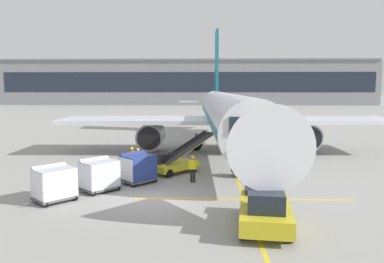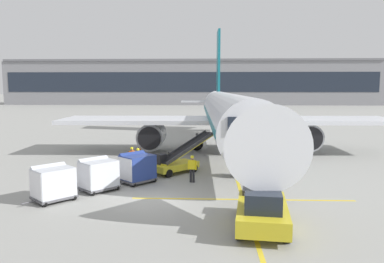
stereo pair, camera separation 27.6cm
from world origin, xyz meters
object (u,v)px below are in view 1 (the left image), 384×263
object	(u,v)px
baggage_cart_lead	(138,167)
safety_cone_engine_keepout	(140,151)
baggage_cart_third	(54,183)
belt_loader	(177,161)
ground_crew_by_loader	(138,159)
parked_airplane	(227,115)
baggage_cart_second	(99,174)
ground_crew_by_carts	(132,157)
safety_cone_nose_mark	(133,154)
ground_crew_marshaller	(193,167)
pushback_tug	(265,210)
safety_cone_wingtip	(138,150)

from	to	relation	value
baggage_cart_lead	safety_cone_engine_keepout	size ratio (longest dim) A/B	3.98
baggage_cart_lead	baggage_cart_third	distance (m)	5.46
belt_loader	ground_crew_by_loader	bearing A→B (deg)	-178.00
baggage_cart_third	belt_loader	bearing A→B (deg)	48.95
parked_airplane	baggage_cart_lead	bearing A→B (deg)	-118.49
parked_airplane	baggage_cart_second	size ratio (longest dim) A/B	15.87
baggage_cart_lead	safety_cone_engine_keepout	world-z (taller)	baggage_cart_lead
ground_crew_by_carts	safety_cone_nose_mark	xyz separation A→B (m)	(-0.88, 4.86, -0.62)
baggage_cart_second	baggage_cart_third	bearing A→B (deg)	-131.87
ground_crew_marshaller	safety_cone_engine_keepout	size ratio (longest dim) A/B	2.72
ground_crew_by_loader	safety_cone_nose_mark	size ratio (longest dim) A/B	2.26
pushback_tug	safety_cone_nose_mark	xyz separation A→B (m)	(-8.68, 15.78, -0.45)
pushback_tug	ground_crew_by_loader	xyz separation A→B (m)	(-7.27, 10.45, 0.17)
baggage_cart_third	ground_crew_by_carts	distance (m)	7.85
belt_loader	ground_crew_by_carts	world-z (taller)	belt_loader
baggage_cart_second	ground_crew_by_loader	distance (m)	5.05
belt_loader	baggage_cart_second	xyz separation A→B (m)	(-4.24, -4.93, 0.17)
pushback_tug	ground_crew_by_carts	distance (m)	13.42
belt_loader	safety_cone_engine_keepout	distance (m)	7.99
baggage_cart_second	safety_cone_wingtip	size ratio (longest dim) A/B	4.16
ground_crew_by_loader	safety_cone_nose_mark	distance (m)	5.55
safety_cone_nose_mark	ground_crew_by_carts	bearing A→B (deg)	-79.70
ground_crew_by_loader	ground_crew_by_carts	xyz separation A→B (m)	(-0.52, 0.47, 0.00)
ground_crew_by_carts	ground_crew_marshaller	bearing A→B (deg)	-35.26
baggage_cart_lead	parked_airplane	bearing A→B (deg)	61.51
baggage_cart_second	safety_cone_wingtip	distance (m)	12.45
baggage_cart_third	ground_crew_by_loader	world-z (taller)	baggage_cart_third
parked_airplane	baggage_cart_third	xyz separation A→B (m)	(-10.09, -15.63, -2.47)
ground_crew_marshaller	safety_cone_nose_mark	distance (m)	9.68
baggage_cart_third	baggage_cart_second	bearing A→B (deg)	48.13
parked_airplane	safety_cone_wingtip	distance (m)	8.86
ground_crew_by_carts	safety_cone_wingtip	xyz separation A→B (m)	(-0.86, 7.13, -0.70)
pushback_tug	ground_crew_by_carts	world-z (taller)	pushback_tug
baggage_cart_second	ground_crew_by_loader	xyz separation A→B (m)	(1.45, 4.84, -0.00)
ground_crew_marshaller	safety_cone_wingtip	bearing A→B (deg)	117.43
baggage_cart_third	safety_cone_nose_mark	bearing A→B (deg)	81.27
parked_airplane	safety_cone_nose_mark	size ratio (longest dim) A/B	52.47
belt_loader	ground_crew_marshaller	xyz separation A→B (m)	(1.17, -2.80, 0.17)
baggage_cart_second	safety_cone_nose_mark	xyz separation A→B (m)	(0.04, 10.17, -0.62)
baggage_cart_lead	baggage_cart_second	bearing A→B (deg)	-135.12
parked_airplane	pushback_tug	world-z (taller)	parked_airplane
ground_crew_by_loader	ground_crew_marshaller	xyz separation A→B (m)	(3.96, -2.70, 0.00)
belt_loader	baggage_cart_lead	size ratio (longest dim) A/B	1.88
ground_crew_by_loader	safety_cone_engine_keepout	bearing A→B (deg)	98.91
pushback_tug	safety_cone_engine_keepout	distance (m)	19.41
parked_airplane	safety_cone_engine_keepout	xyz separation A→B (m)	(-7.91, -1.69, -3.15)
baggage_cart_third	safety_cone_engine_keepout	distance (m)	14.12
pushback_tug	safety_cone_engine_keepout	world-z (taller)	pushback_tug
baggage_cart_second	baggage_cart_third	world-z (taller)	same
safety_cone_wingtip	parked_airplane	bearing A→B (deg)	8.02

